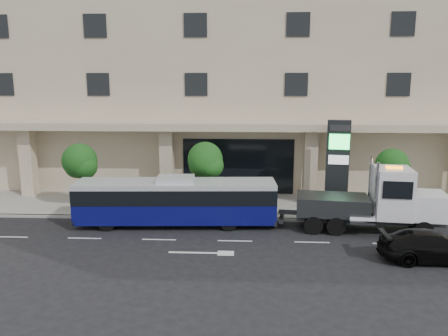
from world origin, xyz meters
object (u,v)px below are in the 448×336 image
at_px(black_sedan, 433,246).
at_px(signage_pylon, 337,164).
at_px(tow_truck, 376,202).
at_px(city_bus, 176,201).

distance_m(black_sedan, signage_pylon, 8.78).
height_order(tow_truck, signage_pylon, signage_pylon).
bearing_deg(tow_truck, black_sedan, -62.90).
xyz_separation_m(tow_truck, black_sedan, (1.49, -3.98, -0.97)).
bearing_deg(signage_pylon, city_bus, -151.63).
height_order(city_bus, signage_pylon, signage_pylon).
bearing_deg(tow_truck, city_bus, -176.37).
distance_m(city_bus, tow_truck, 11.20).
relative_size(tow_truck, signage_pylon, 1.58).
bearing_deg(black_sedan, signage_pylon, 20.48).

